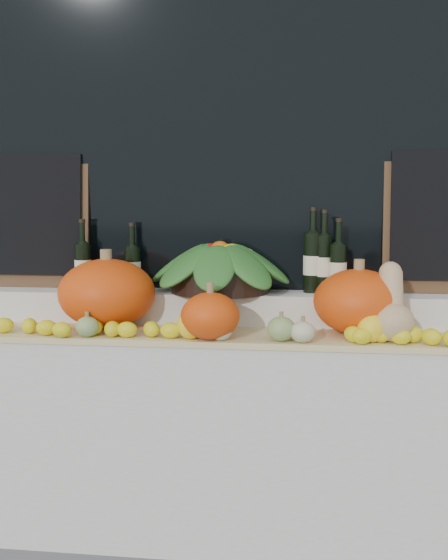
# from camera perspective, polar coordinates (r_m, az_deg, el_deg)

# --- Properties ---
(storefront_facade) EXTENTS (7.00, 0.94, 4.50)m
(storefront_facade) POSITION_cam_1_polar(r_m,az_deg,el_deg) (3.43, 1.67, 20.77)
(storefront_facade) COLOR beige
(storefront_facade) RESTS_ON ground
(display_sill) EXTENTS (2.30, 0.55, 0.88)m
(display_sill) POSITION_cam_1_polar(r_m,az_deg,el_deg) (2.79, 0.19, -13.79)
(display_sill) COLOR silver
(display_sill) RESTS_ON ground
(rear_tier) EXTENTS (2.30, 0.25, 0.16)m
(rear_tier) POSITION_cam_1_polar(r_m,az_deg,el_deg) (2.80, 0.54, -2.69)
(rear_tier) COLOR silver
(rear_tier) RESTS_ON display_sill
(straw_bedding) EXTENTS (2.10, 0.32, 0.02)m
(straw_bedding) POSITION_cam_1_polar(r_m,az_deg,el_deg) (2.54, -0.13, -5.23)
(straw_bedding) COLOR tan
(straw_bedding) RESTS_ON display_sill
(pumpkin_left) EXTENTS (0.52, 0.52, 0.29)m
(pumpkin_left) POSITION_cam_1_polar(r_m,az_deg,el_deg) (2.70, -10.66, -1.19)
(pumpkin_left) COLOR #E94A0C
(pumpkin_left) RESTS_ON straw_bedding
(pumpkin_right) EXTENTS (0.43, 0.43, 0.26)m
(pumpkin_right) POSITION_cam_1_polar(r_m,az_deg,el_deg) (2.58, 12.17, -1.95)
(pumpkin_right) COLOR #E94A0C
(pumpkin_right) RESTS_ON straw_bedding
(pumpkin_center) EXTENTS (0.30, 0.30, 0.18)m
(pumpkin_center) POSITION_cam_1_polar(r_m,az_deg,el_deg) (2.43, -1.27, -3.31)
(pumpkin_center) COLOR #E94A0C
(pumpkin_center) RESTS_ON straw_bedding
(butternut_squash) EXTENTS (0.17, 0.22, 0.30)m
(butternut_squash) POSITION_cam_1_polar(r_m,az_deg,el_deg) (2.49, 15.10, -2.65)
(butternut_squash) COLOR tan
(butternut_squash) RESTS_ON straw_bedding
(decorative_gourds) EXTENTS (1.21, 0.14, 0.14)m
(decorative_gourds) POSITION_cam_1_polar(r_m,az_deg,el_deg) (2.42, 1.91, -4.38)
(decorative_gourds) COLOR #2D651E
(decorative_gourds) RESTS_ON straw_bedding
(lemon_heap) EXTENTS (2.20, 0.16, 0.06)m
(lemon_heap) POSITION_cam_1_polar(r_m,az_deg,el_deg) (2.43, -0.45, -4.76)
(lemon_heap) COLOR yellow
(lemon_heap) RESTS_ON straw_bedding
(produce_bowl) EXTENTS (0.66, 0.66, 0.24)m
(produce_bowl) POSITION_cam_1_polar(r_m,az_deg,el_deg) (2.76, -0.35, 1.21)
(produce_bowl) COLOR black
(produce_bowl) RESTS_ON rear_tier
(wine_bottle_far_left) EXTENTS (0.08, 0.08, 0.32)m
(wine_bottle_far_left) POSITION_cam_1_polar(r_m,az_deg,el_deg) (2.92, -12.76, 1.28)
(wine_bottle_far_left) COLOR black
(wine_bottle_far_left) RESTS_ON rear_tier
(wine_bottle_near_left) EXTENTS (0.08, 0.08, 0.31)m
(wine_bottle_near_left) POSITION_cam_1_polar(r_m,az_deg,el_deg) (2.88, -8.36, 1.13)
(wine_bottle_near_left) COLOR black
(wine_bottle_near_left) RESTS_ON rear_tier
(wine_bottle_tall) EXTENTS (0.08, 0.08, 0.38)m
(wine_bottle_tall) POSITION_cam_1_polar(r_m,az_deg,el_deg) (2.78, 8.11, 1.65)
(wine_bottle_tall) COLOR black
(wine_bottle_tall) RESTS_ON rear_tier
(wine_bottle_near_right) EXTENTS (0.08, 0.08, 0.37)m
(wine_bottle_near_right) POSITION_cam_1_polar(r_m,az_deg,el_deg) (2.78, 9.11, 1.54)
(wine_bottle_near_right) COLOR black
(wine_bottle_near_right) RESTS_ON rear_tier
(wine_bottle_far_right) EXTENTS (0.08, 0.08, 0.33)m
(wine_bottle_far_right) POSITION_cam_1_polar(r_m,az_deg,el_deg) (2.74, 10.37, 1.05)
(wine_bottle_far_right) COLOR black
(wine_bottle_far_right) RESTS_ON rear_tier
(chalkboard_left) EXTENTS (0.50, 0.08, 0.62)m
(chalkboard_left) POSITION_cam_1_polar(r_m,az_deg,el_deg) (3.06, -16.79, 5.44)
(chalkboard_left) COLOR #4C331E
(chalkboard_left) RESTS_ON rear_tier
(chalkboard_right) EXTENTS (0.50, 0.08, 0.62)m
(chalkboard_right) POSITION_cam_1_polar(r_m,az_deg,el_deg) (2.88, 19.32, 5.26)
(chalkboard_right) COLOR #4C331E
(chalkboard_right) RESTS_ON rear_tier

